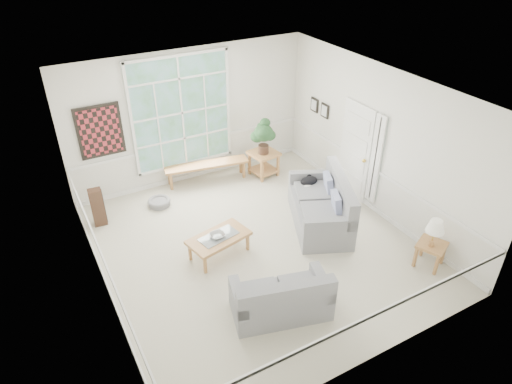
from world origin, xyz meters
The scene contains 24 objects.
floor centered at (0.00, 0.00, -0.01)m, with size 5.50×6.00×0.01m, color beige.
ceiling centered at (0.00, 0.00, 3.00)m, with size 5.50×6.00×0.02m, color white.
wall_back centered at (0.00, 3.00, 1.50)m, with size 5.50×0.02×3.00m, color silver.
wall_front centered at (0.00, -3.00, 1.50)m, with size 5.50×0.02×3.00m, color silver.
wall_left centered at (-2.75, 0.00, 1.50)m, with size 0.02×6.00×3.00m, color silver.
wall_right centered at (2.75, 0.00, 1.50)m, with size 0.02×6.00×3.00m, color silver.
window_back centered at (-0.20, 2.96, 1.65)m, with size 2.30×0.08×2.40m, color white.
entry_door centered at (2.71, 0.60, 1.05)m, with size 0.08×0.90×2.10m, color white.
door_sidelight centered at (2.71, -0.03, 1.15)m, with size 0.08×0.26×1.90m, color white.
wall_art centered at (-1.95, 2.95, 1.60)m, with size 0.90×0.06×1.10m, color #5A1B1F.
wall_frame_near centered at (2.71, 1.75, 1.55)m, with size 0.04×0.26×0.32m, color black.
wall_frame_far centered at (2.71, 2.15, 1.55)m, with size 0.04×0.26×0.32m, color black.
loveseat_right centered at (1.44, 0.01, 0.51)m, with size 0.98×1.89×1.02m, color gray.
loveseat_front centered at (-0.47, -1.62, 0.40)m, with size 1.50×0.77×0.81m, color gray.
coffee_table centered at (-0.72, 0.10, 0.21)m, with size 1.10×0.60×0.41m, color #AF7843.
pewter_bowl centered at (-0.74, 0.10, 0.45)m, with size 0.32×0.32×0.08m, color #A0A1A6.
window_bench centered at (0.16, 2.65, 0.22)m, with size 1.91×0.37×0.45m, color #AF7843.
end_table centered at (1.45, 2.26, 0.30)m, with size 0.60×0.60×0.60m, color #AF7843.
houseplant centered at (1.41, 2.22, 1.01)m, with size 0.48×0.48×0.83m, color #234825, non-canonical shape.
side_table centered at (2.40, -1.95, 0.23)m, with size 0.46×0.46×0.47m, color #AF7843.
table_lamp centered at (2.33, -1.98, 0.74)m, with size 0.31×0.31×0.54m, color white, non-canonical shape.
pet_bed centered at (-1.15, 2.21, 0.07)m, with size 0.48×0.48×0.14m, color slate.
floor_speaker centered at (-2.40, 2.13, 0.40)m, with size 0.25×0.20×0.80m, color #3C261A.
cat centered at (1.61, 0.67, 0.61)m, with size 0.39×0.27×0.18m, color black.
Camera 1 is at (-3.28, -5.89, 5.42)m, focal length 32.00 mm.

